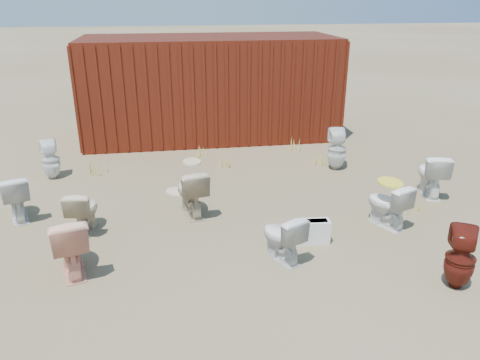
{
  "coord_description": "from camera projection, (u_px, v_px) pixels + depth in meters",
  "views": [
    {
      "loc": [
        -1.11,
        -6.28,
        3.33
      ],
      "look_at": [
        0.0,
        0.6,
        0.55
      ],
      "focal_mm": 35.0,
      "sensor_mm": 36.0,
      "label": 1
    }
  ],
  "objects": [
    {
      "name": "toilet_back_beige_right",
      "position": [
        191.0,
        192.0,
        7.47
      ],
      "size": [
        0.59,
        0.84,
        0.78
      ],
      "primitive_type": "imported",
      "rotation": [
        0.0,
        0.0,
        3.35
      ],
      "color": "#BEAB8B",
      "rests_on": "ground"
    },
    {
      "name": "loose_lid_near",
      "position": [
        192.0,
        162.0,
        9.94
      ],
      "size": [
        0.43,
        0.53,
        0.02
      ],
      "primitive_type": "ellipsoid",
      "rotation": [
        0.0,
        0.0,
        0.1
      ],
      "color": "beige",
      "rests_on": "ground"
    },
    {
      "name": "weed_clump_f",
      "position": [
        414.0,
        206.0,
        7.6
      ],
      "size": [
        0.28,
        0.28,
        0.25
      ],
      "primitive_type": "cone",
      "color": "gold",
      "rests_on": "ground"
    },
    {
      "name": "weed_clump_d",
      "position": [
        201.0,
        151.0,
        10.26
      ],
      "size": [
        0.3,
        0.3,
        0.24
      ],
      "primitive_type": "cone",
      "color": "gold",
      "rests_on": "ground"
    },
    {
      "name": "weed_clump_b",
      "position": [
        225.0,
        161.0,
        9.6
      ],
      "size": [
        0.32,
        0.32,
        0.28
      ],
      "primitive_type": "cone",
      "color": "gold",
      "rests_on": "ground"
    },
    {
      "name": "ground",
      "position": [
        246.0,
        228.0,
        7.16
      ],
      "size": [
        100.0,
        100.0,
        0.0
      ],
      "primitive_type": "plane",
      "color": "brown",
      "rests_on": "ground"
    },
    {
      "name": "yellow_lid",
      "position": [
        390.0,
        182.0,
        6.96
      ],
      "size": [
        0.36,
        0.45,
        0.02
      ],
      "primitive_type": "ellipsoid",
      "color": "yellow",
      "rests_on": "toilet_back_yellowlid"
    },
    {
      "name": "toilet_front_e",
      "position": [
        431.0,
        174.0,
        8.19
      ],
      "size": [
        0.6,
        0.85,
        0.78
      ],
      "primitive_type": "imported",
      "rotation": [
        0.0,
        0.0,
        2.91
      ],
      "color": "white",
      "rests_on": "ground"
    },
    {
      "name": "toilet_front_pink",
      "position": [
        70.0,
        244.0,
        5.88
      ],
      "size": [
        0.64,
        0.88,
        0.81
      ],
      "primitive_type": "imported",
      "rotation": [
        0.0,
        0.0,
        3.39
      ],
      "color": "#F5A98D",
      "rests_on": "ground"
    },
    {
      "name": "weed_clump_e",
      "position": [
        298.0,
        144.0,
        10.57
      ],
      "size": [
        0.34,
        0.34,
        0.33
      ],
      "primitive_type": "cone",
      "color": "gold",
      "rests_on": "ground"
    },
    {
      "name": "loose_lid_far",
      "position": [
        177.0,
        192.0,
        8.42
      ],
      "size": [
        0.58,
        0.59,
        0.02
      ],
      "primitive_type": "ellipsoid",
      "rotation": [
        0.0,
        0.0,
        0.72
      ],
      "color": "beige",
      "rests_on": "ground"
    },
    {
      "name": "shipping_container",
      "position": [
        210.0,
        87.0,
        11.48
      ],
      "size": [
        6.0,
        2.4,
        2.4
      ],
      "primitive_type": "cube",
      "color": "#52140D",
      "rests_on": "ground"
    },
    {
      "name": "toilet_front_a",
      "position": [
        16.0,
        197.0,
        7.33
      ],
      "size": [
        0.63,
        0.82,
        0.74
      ],
      "primitive_type": "imported",
      "rotation": [
        0.0,
        0.0,
        3.48
      ],
      "color": "silver",
      "rests_on": "ground"
    },
    {
      "name": "toilet_front_c",
      "position": [
        282.0,
        237.0,
        6.18
      ],
      "size": [
        0.62,
        0.76,
        0.68
      ],
      "primitive_type": "imported",
      "rotation": [
        0.0,
        0.0,
        3.56
      ],
      "color": "silver",
      "rests_on": "ground"
    },
    {
      "name": "weed_clump_c",
      "position": [
        321.0,
        159.0,
        9.69
      ],
      "size": [
        0.36,
        0.36,
        0.3
      ],
      "primitive_type": "cone",
      "color": "gold",
      "rests_on": "ground"
    },
    {
      "name": "toilet_back_e",
      "position": [
        337.0,
        149.0,
        9.41
      ],
      "size": [
        0.43,
        0.44,
        0.84
      ],
      "primitive_type": "imported",
      "rotation": [
        0.0,
        0.0,
        2.98
      ],
      "color": "white",
      "rests_on": "ground"
    },
    {
      "name": "loose_tank",
      "position": [
        312.0,
        232.0,
        6.67
      ],
      "size": [
        0.51,
        0.23,
        0.35
      ],
      "primitive_type": "cube",
      "rotation": [
        0.0,
        0.0,
        -0.07
      ],
      "color": "silver",
      "rests_on": "ground"
    },
    {
      "name": "weed_clump_a",
      "position": [
        96.0,
        166.0,
        9.25
      ],
      "size": [
        0.36,
        0.36,
        0.33
      ],
      "primitive_type": "cone",
      "color": "gold",
      "rests_on": "ground"
    },
    {
      "name": "toilet_back_yellowlid",
      "position": [
        387.0,
        205.0,
        7.09
      ],
      "size": [
        0.63,
        0.79,
        0.71
      ],
      "primitive_type": "imported",
      "rotation": [
        0.0,
        0.0,
        3.54
      ],
      "color": "white",
      "rests_on": "ground"
    },
    {
      "name": "toilet_back_a",
      "position": [
        51.0,
        160.0,
        8.95
      ],
      "size": [
        0.43,
        0.44,
        0.76
      ],
      "primitive_type": "imported",
      "rotation": [
        0.0,
        0.0,
        3.46
      ],
      "color": "white",
      "rests_on": "ground"
    },
    {
      "name": "toilet_back_beige_left",
      "position": [
        83.0,
        211.0,
        6.93
      ],
      "size": [
        0.48,
        0.71,
        0.68
      ],
      "primitive_type": "imported",
      "rotation": [
        0.0,
        0.0,
        2.98
      ],
      "color": "beige",
      "rests_on": "ground"
    },
    {
      "name": "toilet_front_maroon",
      "position": [
        460.0,
        259.0,
        5.58
      ],
      "size": [
        0.49,
        0.49,
        0.78
      ],
      "primitive_type": "imported",
      "rotation": [
        0.0,
        0.0,
        2.61
      ],
      "color": "#5A180F",
      "rests_on": "ground"
    }
  ]
}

